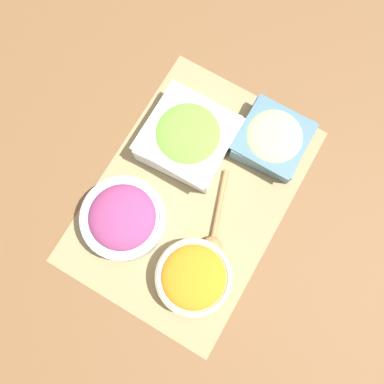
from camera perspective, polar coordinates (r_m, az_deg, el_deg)
name	(u,v)px	position (r m, az deg, el deg)	size (l,w,h in m)	color
ground_plane	(192,195)	(0.88, 0.00, -0.46)	(3.00, 3.00, 0.00)	brown
placemat	(192,195)	(0.88, 0.00, -0.43)	(0.60, 0.42, 0.00)	#937F56
carrot_bowl	(194,277)	(0.83, 0.24, -12.82)	(0.16, 0.16, 0.06)	beige
lettuce_bowl	(188,137)	(0.87, -0.60, 8.34)	(0.20, 0.20, 0.08)	white
onion_bowl	(123,218)	(0.84, -10.40, -3.93)	(0.19, 0.19, 0.08)	silver
cucumber_bowl	(273,139)	(0.90, 12.20, 7.95)	(0.16, 0.16, 0.06)	slate
wooden_spoon	(213,240)	(0.85, 3.17, -7.30)	(0.22, 0.10, 0.03)	#9E7042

